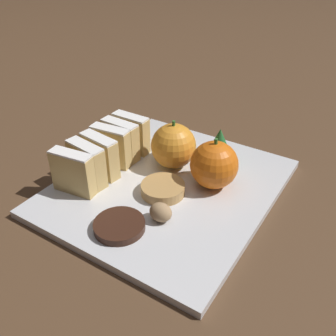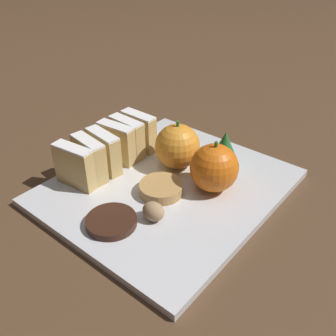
{
  "view_description": "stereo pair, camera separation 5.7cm",
  "coord_description": "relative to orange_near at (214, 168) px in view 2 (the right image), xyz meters",
  "views": [
    {
      "loc": [
        0.26,
        -0.4,
        0.36
      ],
      "look_at": [
        0.0,
        0.0,
        0.04
      ],
      "focal_mm": 40.0,
      "sensor_mm": 36.0,
      "label": 1
    },
    {
      "loc": [
        0.3,
        -0.37,
        0.36
      ],
      "look_at": [
        0.0,
        0.0,
        0.04
      ],
      "focal_mm": 40.0,
      "sensor_mm": 36.0,
      "label": 2
    }
  ],
  "objects": [
    {
      "name": "ground_plane",
      "position": [
        -0.06,
        -0.04,
        -0.05
      ],
      "size": [
        6.0,
        6.0,
        0.0
      ],
      "primitive_type": "plane",
      "color": "#513823"
    },
    {
      "name": "serving_platter",
      "position": [
        -0.06,
        -0.04,
        -0.04
      ],
      "size": [
        0.31,
        0.35,
        0.01
      ],
      "color": "silver",
      "rests_on": "ground_plane"
    },
    {
      "name": "stollen_slice_front",
      "position": [
        -0.17,
        -0.13,
        -0.0
      ],
      "size": [
        0.07,
        0.03,
        0.07
      ],
      "color": "tan",
      "rests_on": "serving_platter"
    },
    {
      "name": "stollen_slice_second",
      "position": [
        -0.17,
        -0.1,
        -0.0
      ],
      "size": [
        0.07,
        0.03,
        0.07
      ],
      "color": "tan",
      "rests_on": "serving_platter"
    },
    {
      "name": "stollen_slice_third",
      "position": [
        -0.17,
        -0.07,
        -0.0
      ],
      "size": [
        0.07,
        0.03,
        0.07
      ],
      "color": "tan",
      "rests_on": "serving_platter"
    },
    {
      "name": "stollen_slice_fourth",
      "position": [
        -0.17,
        -0.04,
        -0.0
      ],
      "size": [
        0.07,
        0.03,
        0.07
      ],
      "color": "tan",
      "rests_on": "serving_platter"
    },
    {
      "name": "stollen_slice_fifth",
      "position": [
        -0.17,
        -0.01,
        -0.0
      ],
      "size": [
        0.07,
        0.02,
        0.07
      ],
      "color": "tan",
      "rests_on": "serving_platter"
    },
    {
      "name": "stollen_slice_sixth",
      "position": [
        -0.17,
        0.02,
        -0.0
      ],
      "size": [
        0.07,
        0.02,
        0.07
      ],
      "color": "tan",
      "rests_on": "serving_platter"
    },
    {
      "name": "orange_near",
      "position": [
        0.0,
        0.0,
        0.0
      ],
      "size": [
        0.07,
        0.07,
        0.08
      ],
      "color": "orange",
      "rests_on": "serving_platter"
    },
    {
      "name": "orange_far",
      "position": [
        -0.08,
        0.01,
        0.0
      ],
      "size": [
        0.07,
        0.07,
        0.08
      ],
      "color": "orange",
      "rests_on": "serving_platter"
    },
    {
      "name": "walnut",
      "position": [
        -0.02,
        -0.11,
        -0.02
      ],
      "size": [
        0.03,
        0.03,
        0.03
      ],
      "color": "tan",
      "rests_on": "serving_platter"
    },
    {
      "name": "chocolate_cookie",
      "position": [
        -0.06,
        -0.16,
        -0.03
      ],
      "size": [
        0.07,
        0.07,
        0.01
      ],
      "color": "#381E14",
      "rests_on": "serving_platter"
    },
    {
      "name": "gingerbread_cookie",
      "position": [
        -0.05,
        -0.06,
        -0.03
      ],
      "size": [
        0.07,
        0.07,
        0.02
      ],
      "color": "tan",
      "rests_on": "serving_platter"
    },
    {
      "name": "evergreen_sprig",
      "position": [
        -0.02,
        0.07,
        -0.01
      ],
      "size": [
        0.05,
        0.05,
        0.06
      ],
      "color": "#23662D",
      "rests_on": "serving_platter"
    }
  ]
}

